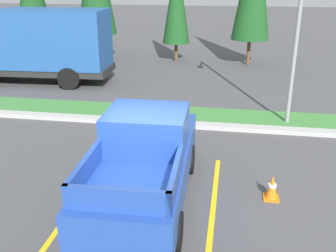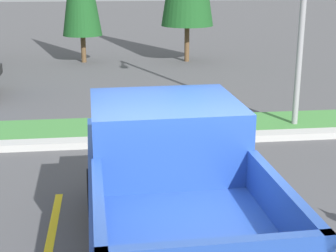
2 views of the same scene
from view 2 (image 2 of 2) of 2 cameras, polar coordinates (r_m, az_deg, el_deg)
name	(u,v)px [view 2 (image 2 of 2)]	position (r m, az deg, el deg)	size (l,w,h in m)	color
curb_strip	(150,140)	(11.01, -2.03, -1.62)	(56.00, 0.40, 0.15)	#B2B2AD
grass_median	(146,128)	(12.07, -2.49, -0.17)	(56.00, 1.80, 0.06)	#42843D
pickup_truck_main	(168,190)	(6.22, 0.00, -7.18)	(2.10, 5.28, 2.10)	black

